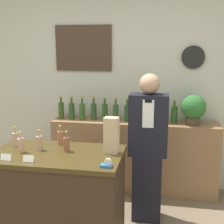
# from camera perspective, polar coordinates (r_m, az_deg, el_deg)

# --- Properties ---
(back_wall) EXTENTS (5.20, 0.09, 2.70)m
(back_wall) POSITION_cam_1_polar(r_m,az_deg,el_deg) (4.12, 1.12, 5.02)
(back_wall) COLOR beige
(back_wall) RESTS_ON ground_plane
(back_shelf) EXTENTS (2.09, 0.37, 0.93)m
(back_shelf) POSITION_cam_1_polar(r_m,az_deg,el_deg) (4.06, 4.03, -8.11)
(back_shelf) COLOR #8E6642
(back_shelf) RESTS_ON ground_plane
(display_counter) EXTENTS (1.17, 0.68, 0.93)m
(display_counter) POSITION_cam_1_polar(r_m,az_deg,el_deg) (3.02, -9.80, -15.73)
(display_counter) COLOR #382619
(display_counter) RESTS_ON ground_plane
(shopkeeper) EXTENTS (0.40, 0.25, 1.59)m
(shopkeeper) POSITION_cam_1_polar(r_m,az_deg,el_deg) (3.33, 6.60, -6.77)
(shopkeeper) COLOR black
(shopkeeper) RESTS_ON ground_plane
(potted_plant) EXTENTS (0.30, 0.30, 0.37)m
(potted_plant) POSITION_cam_1_polar(r_m,az_deg,el_deg) (3.86, 14.64, 0.71)
(potted_plant) COLOR #4C3D2D
(potted_plant) RESTS_ON back_shelf
(paper_bag) EXTENTS (0.13, 0.10, 0.32)m
(paper_bag) POSITION_cam_1_polar(r_m,az_deg,el_deg) (2.74, -0.11, -4.29)
(paper_bag) COLOR tan
(paper_bag) RESTS_ON display_counter
(tape_dispenser) EXTENTS (0.09, 0.06, 0.07)m
(tape_dispenser) POSITION_cam_1_polar(r_m,az_deg,el_deg) (2.47, -0.94, -9.55)
(tape_dispenser) COLOR #2D66A8
(tape_dispenser) RESTS_ON display_counter
(price_card_left) EXTENTS (0.09, 0.02, 0.06)m
(price_card_left) POSITION_cam_1_polar(r_m,az_deg,el_deg) (2.75, -18.83, -7.83)
(price_card_left) COLOR white
(price_card_left) RESTS_ON display_counter
(price_card_right) EXTENTS (0.09, 0.02, 0.06)m
(price_card_right) POSITION_cam_1_polar(r_m,az_deg,el_deg) (2.66, -15.04, -8.25)
(price_card_right) COLOR white
(price_card_right) RESTS_ON display_counter
(counter_bottle_0) EXTENTS (0.06, 0.06, 0.19)m
(counter_bottle_0) POSITION_cam_1_polar(r_m,az_deg,el_deg) (3.09, -17.25, -4.70)
(counter_bottle_0) COLOR tan
(counter_bottle_0) RESTS_ON display_counter
(counter_bottle_1) EXTENTS (0.06, 0.06, 0.19)m
(counter_bottle_1) POSITION_cam_1_polar(r_m,az_deg,el_deg) (2.90, -16.34, -5.74)
(counter_bottle_1) COLOR tan
(counter_bottle_1) RESTS_ON display_counter
(counter_bottle_2) EXTENTS (0.06, 0.06, 0.19)m
(counter_bottle_2) POSITION_cam_1_polar(r_m,az_deg,el_deg) (2.92, -13.13, -5.44)
(counter_bottle_2) COLOR tan
(counter_bottle_2) RESTS_ON display_counter
(counter_bottle_3) EXTENTS (0.06, 0.06, 0.19)m
(counter_bottle_3) POSITION_cam_1_polar(r_m,az_deg,el_deg) (3.04, -9.44, -4.60)
(counter_bottle_3) COLOR #A1623F
(counter_bottle_3) RESTS_ON display_counter
(counter_bottle_4) EXTENTS (0.06, 0.06, 0.19)m
(counter_bottle_4) POSITION_cam_1_polar(r_m,az_deg,el_deg) (2.84, -8.32, -5.76)
(counter_bottle_4) COLOR brown
(counter_bottle_4) RESTS_ON display_counter
(shelf_bottle_0) EXTENTS (0.07, 0.07, 0.31)m
(shelf_bottle_0) POSITION_cam_1_polar(r_m,az_deg,el_deg) (4.12, -9.27, 0.40)
(shelf_bottle_0) COLOR #344F1E
(shelf_bottle_0) RESTS_ON back_shelf
(shelf_bottle_1) EXTENTS (0.07, 0.07, 0.31)m
(shelf_bottle_1) POSITION_cam_1_polar(r_m,az_deg,el_deg) (4.07, -7.37, 0.31)
(shelf_bottle_1) COLOR #295026
(shelf_bottle_1) RESTS_ON back_shelf
(shelf_bottle_2) EXTENTS (0.07, 0.07, 0.31)m
(shelf_bottle_2) POSITION_cam_1_polar(r_m,az_deg,el_deg) (4.01, -5.46, 0.19)
(shelf_bottle_2) COLOR #305721
(shelf_bottle_2) RESTS_ON back_shelf
(shelf_bottle_3) EXTENTS (0.07, 0.07, 0.31)m
(shelf_bottle_3) POSITION_cam_1_polar(r_m,az_deg,el_deg) (4.00, -3.35, 0.20)
(shelf_bottle_3) COLOR #2D4C29
(shelf_bottle_3) RESTS_ON back_shelf
(shelf_bottle_4) EXTENTS (0.07, 0.07, 0.31)m
(shelf_bottle_4) POSITION_cam_1_polar(r_m,az_deg,el_deg) (3.97, -1.32, 0.13)
(shelf_bottle_4) COLOR #2B4F23
(shelf_bottle_4) RESTS_ON back_shelf
(shelf_bottle_5) EXTENTS (0.07, 0.07, 0.31)m
(shelf_bottle_5) POSITION_cam_1_polar(r_m,az_deg,el_deg) (3.92, 0.68, -0.03)
(shelf_bottle_5) COLOR #2F522A
(shelf_bottle_5) RESTS_ON back_shelf
(shelf_bottle_6) EXTENTS (0.07, 0.07, 0.31)m
(shelf_bottle_6) POSITION_cam_1_polar(r_m,az_deg,el_deg) (3.91, 2.80, -0.07)
(shelf_bottle_6) COLOR #265327
(shelf_bottle_6) RESTS_ON back_shelf
(shelf_bottle_7) EXTENTS (0.07, 0.07, 0.31)m
(shelf_bottle_7) POSITION_cam_1_polar(r_m,az_deg,el_deg) (3.88, 4.89, -0.20)
(shelf_bottle_7) COLOR #33582A
(shelf_bottle_7) RESTS_ON back_shelf
(shelf_bottle_8) EXTENTS (0.07, 0.07, 0.31)m
(shelf_bottle_8) POSITION_cam_1_polar(r_m,az_deg,el_deg) (3.89, 7.04, -0.21)
(shelf_bottle_8) COLOR #2B4E1D
(shelf_bottle_8) RESTS_ON back_shelf
(shelf_bottle_9) EXTENTS (0.07, 0.07, 0.31)m
(shelf_bottle_9) POSITION_cam_1_polar(r_m,az_deg,el_deg) (3.89, 9.18, -0.30)
(shelf_bottle_9) COLOR #32511F
(shelf_bottle_9) RESTS_ON back_shelf
(shelf_bottle_10) EXTENTS (0.07, 0.07, 0.31)m
(shelf_bottle_10) POSITION_cam_1_polar(r_m,az_deg,el_deg) (3.89, 11.31, -0.36)
(shelf_bottle_10) COLOR #2B5323
(shelf_bottle_10) RESTS_ON back_shelf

